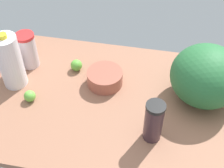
{
  "coord_description": "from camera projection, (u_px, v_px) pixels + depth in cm",
  "views": [
    {
      "loc": [
        -17.1,
        88.23,
        104.38
      ],
      "look_at": [
        0.0,
        0.0,
        13.0
      ],
      "focal_mm": 50.0,
      "sensor_mm": 36.0,
      "label": 1
    }
  ],
  "objects": [
    {
      "name": "tumbler_cup",
      "position": [
        28.0,
        50.0,
        1.45
      ],
      "size": [
        8.73,
        8.73,
        17.74
      ],
      "color": "silver",
      "rests_on": "countertop"
    },
    {
      "name": "milk_jug",
      "position": [
        10.0,
        61.0,
        1.34
      ],
      "size": [
        10.48,
        10.48,
        27.2
      ],
      "color": "white",
      "rests_on": "countertop"
    },
    {
      "name": "lime_near_front",
      "position": [
        30.0,
        96.0,
        1.34
      ],
      "size": [
        5.01,
        5.01,
        5.01
      ],
      "primitive_type": "sphere",
      "color": "#69B741",
      "rests_on": "countertop"
    },
    {
      "name": "mixing_bowl",
      "position": [
        105.0,
        78.0,
        1.4
      ],
      "size": [
        16.05,
        16.05,
        6.79
      ],
      "primitive_type": "cylinder",
      "color": "#A45643",
      "rests_on": "countertop"
    },
    {
      "name": "countertop",
      "position": [
        112.0,
        102.0,
        1.36
      ],
      "size": [
        120.0,
        76.0,
        3.0
      ],
      "primitive_type": "cube",
      "color": "#99654C",
      "rests_on": "ground"
    },
    {
      "name": "lime_by_jug",
      "position": [
        76.0,
        65.0,
        1.47
      ],
      "size": [
        5.45,
        5.45,
        5.45
      ],
      "primitive_type": "sphere",
      "color": "#5CA938",
      "rests_on": "countertop"
    },
    {
      "name": "orange_far_back",
      "position": [
        18.0,
        46.0,
        1.56
      ],
      "size": [
        7.01,
        7.01,
        7.01
      ],
      "primitive_type": "sphere",
      "color": "orange",
      "rests_on": "countertop"
    },
    {
      "name": "shaker_bottle",
      "position": [
        154.0,
        121.0,
        1.15
      ],
      "size": [
        7.3,
        7.3,
        18.52
      ],
      "color": "#3D282F",
      "rests_on": "countertop"
    },
    {
      "name": "watermelon",
      "position": [
        206.0,
        76.0,
        1.28
      ],
      "size": [
        29.57,
        29.57,
        25.19
      ],
      "primitive_type": "ellipsoid",
      "color": "#296C38",
      "rests_on": "countertop"
    }
  ]
}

